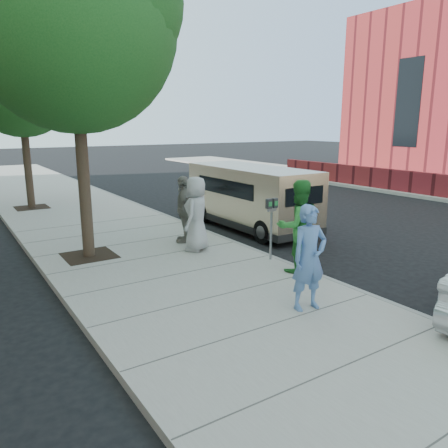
{
  "coord_description": "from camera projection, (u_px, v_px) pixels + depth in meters",
  "views": [
    {
      "loc": [
        -5.14,
        -8.03,
        3.31
      ],
      "look_at": [
        0.12,
        0.03,
        1.1
      ],
      "focal_mm": 35.0,
      "sensor_mm": 36.0,
      "label": 1
    }
  ],
  "objects": [
    {
      "name": "person_officer",
      "position": [
        309.0,
        258.0,
        7.47
      ],
      "size": [
        0.73,
        0.53,
        1.85
      ],
      "primitive_type": "imported",
      "rotation": [
        0.0,
        0.0,
        -0.14
      ],
      "color": "#567DB8",
      "rests_on": "sidewalk"
    },
    {
      "name": "van",
      "position": [
        249.0,
        196.0,
        14.02
      ],
      "size": [
        1.84,
        5.39,
        1.99
      ],
      "rotation": [
        0.0,
        0.0,
        -0.0
      ],
      "color": "beige",
      "rests_on": "ground"
    },
    {
      "name": "person_gray_shirt",
      "position": [
        196.0,
        214.0,
        11.02
      ],
      "size": [
        1.09,
        1.05,
        1.89
      ],
      "primitive_type": "imported",
      "rotation": [
        0.0,
        0.0,
        3.83
      ],
      "color": "#A9A9AC",
      "rests_on": "sidewalk"
    },
    {
      "name": "parking_meter",
      "position": [
        271.0,
        216.0,
        10.21
      ],
      "size": [
        0.31,
        0.11,
        1.47
      ],
      "rotation": [
        0.0,
        0.0,
        0.02
      ],
      "color": "gray",
      "rests_on": "sidewalk"
    },
    {
      "name": "tree_far",
      "position": [
        20.0,
        80.0,
        15.9
      ],
      "size": [
        3.92,
        3.8,
        6.49
      ],
      "color": "black",
      "rests_on": "sidewalk"
    },
    {
      "name": "person_green_shirt",
      "position": [
        298.0,
        226.0,
        9.39
      ],
      "size": [
        1.13,
        0.97,
        2.02
      ],
      "primitive_type": "imported",
      "rotation": [
        0.0,
        0.0,
        2.91
      ],
      "color": "#2B8431",
      "rests_on": "sidewalk"
    },
    {
      "name": "curb_face",
      "position": [
        269.0,
        258.0,
        10.78
      ],
      "size": [
        0.12,
        60.0,
        0.16
      ],
      "primitive_type": "cube",
      "color": "gray",
      "rests_on": "ground"
    },
    {
      "name": "sidewalk",
      "position": [
        182.0,
        276.0,
        9.48
      ],
      "size": [
        5.0,
        60.0,
        0.15
      ],
      "primitive_type": "cube",
      "color": "gray",
      "rests_on": "ground"
    },
    {
      "name": "person_striped_polo",
      "position": [
        184.0,
        209.0,
        11.84
      ],
      "size": [
        0.96,
        1.13,
        1.81
      ],
      "primitive_type": "imported",
      "rotation": [
        0.0,
        0.0,
        4.13
      ],
      "color": "gray",
      "rests_on": "sidewalk"
    },
    {
      "name": "tree_near",
      "position": [
        74.0,
        19.0,
        9.55
      ],
      "size": [
        4.62,
        4.6,
        7.53
      ],
      "color": "black",
      "rests_on": "sidewalk"
    },
    {
      "name": "ground",
      "position": [
        221.0,
        271.0,
        10.03
      ],
      "size": [
        120.0,
        120.0,
        0.0
      ],
      "primitive_type": "plane",
      "color": "black",
      "rests_on": "ground"
    }
  ]
}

